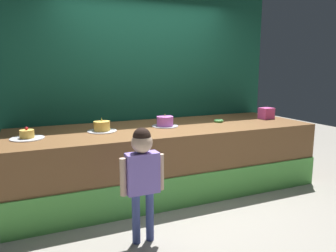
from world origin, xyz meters
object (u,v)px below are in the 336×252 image
(child_figure, at_px, (142,169))
(donut, at_px, (219,121))
(cake_left, at_px, (27,136))
(cake_right, at_px, (165,122))
(cake_center, at_px, (102,127))
(pink_box, at_px, (266,113))

(child_figure, xyz_separation_m, donut, (1.52, 1.16, 0.16))
(cake_left, relative_size, cake_right, 1.02)
(cake_center, distance_m, cake_right, 0.81)
(child_figure, relative_size, donut, 8.11)
(cake_right, bearing_deg, child_figure, -121.79)
(pink_box, relative_size, cake_center, 0.53)
(cake_left, distance_m, cake_center, 0.82)
(cake_right, bearing_deg, pink_box, -0.34)
(donut, distance_m, cake_right, 0.81)
(pink_box, bearing_deg, cake_right, 179.66)
(donut, distance_m, cake_left, 2.44)
(cake_left, xyz_separation_m, cake_right, (1.62, 0.09, 0.02))
(child_figure, height_order, cake_left, child_figure)
(child_figure, xyz_separation_m, cake_center, (-0.10, 1.14, 0.20))
(pink_box, bearing_deg, donut, 178.85)
(child_figure, xyz_separation_m, cake_right, (0.71, 1.15, 0.20))
(pink_box, distance_m, cake_center, 2.44)
(pink_box, distance_m, cake_right, 1.62)
(cake_left, height_order, cake_right, cake_right)
(donut, xyz_separation_m, cake_right, (-0.81, -0.01, 0.04))
(pink_box, xyz_separation_m, cake_left, (-3.25, -0.08, -0.05))
(cake_center, bearing_deg, cake_left, -174.09)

